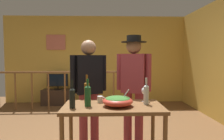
% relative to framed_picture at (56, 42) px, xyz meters
% --- Properties ---
extents(ground_plane, '(7.70, 7.70, 0.00)m').
position_rel_framed_picture_xyz_m(ground_plane, '(1.19, -2.90, -1.83)').
color(ground_plane, brown).
extents(back_wall, '(5.49, 0.10, 2.62)m').
position_rel_framed_picture_xyz_m(back_wall, '(1.19, 0.06, -0.52)').
color(back_wall, gold).
rests_on(back_wall, ground_plane).
extents(side_wall_right, '(0.10, 4.44, 2.62)m').
position_rel_framed_picture_xyz_m(side_wall_right, '(3.94, -2.01, -0.52)').
color(side_wall_right, gold).
rests_on(side_wall_right, ground_plane).
extents(framed_picture, '(0.57, 0.03, 0.45)m').
position_rel_framed_picture_xyz_m(framed_picture, '(0.00, 0.00, 0.00)').
color(framed_picture, '#C66B59').
extents(stair_railing, '(3.53, 0.10, 1.06)m').
position_rel_framed_picture_xyz_m(stair_railing, '(0.88, -0.86, -1.18)').
color(stair_railing, brown).
rests_on(stair_railing, ground_plane).
extents(tv_console, '(0.90, 0.40, 0.44)m').
position_rel_framed_picture_xyz_m(tv_console, '(0.11, -0.29, -1.61)').
color(tv_console, '#38281E').
rests_on(tv_console, ground_plane).
extents(flat_screen_tv, '(0.60, 0.12, 0.46)m').
position_rel_framed_picture_xyz_m(flat_screen_tv, '(0.11, -0.32, -1.12)').
color(flat_screen_tv, black).
rests_on(flat_screen_tv, tv_console).
extents(serving_table, '(1.19, 0.65, 0.81)m').
position_rel_framed_picture_xyz_m(serving_table, '(1.58, -3.81, -1.12)').
color(serving_table, brown).
rests_on(serving_table, ground_plane).
extents(salad_bowl, '(0.36, 0.36, 0.20)m').
position_rel_framed_picture_xyz_m(salad_bowl, '(1.63, -3.86, -0.96)').
color(salad_bowl, '#CC3D2D').
rests_on(salad_bowl, serving_table).
extents(wine_glass, '(0.09, 0.09, 0.19)m').
position_rel_framed_picture_xyz_m(wine_glass, '(1.99, -3.63, -0.89)').
color(wine_glass, silver).
rests_on(wine_glass, serving_table).
extents(wine_bottle_amber, '(0.07, 0.07, 0.35)m').
position_rel_framed_picture_xyz_m(wine_bottle_amber, '(1.25, -3.67, -0.88)').
color(wine_bottle_amber, brown).
rests_on(wine_bottle_amber, serving_table).
extents(wine_bottle_dark, '(0.07, 0.07, 0.32)m').
position_rel_framed_picture_xyz_m(wine_bottle_dark, '(1.11, -3.93, -0.89)').
color(wine_bottle_dark, black).
rests_on(wine_bottle_dark, serving_table).
extents(wine_bottle_clear, '(0.06, 0.06, 0.33)m').
position_rel_framed_picture_xyz_m(wine_bottle_clear, '(1.98, -3.77, -0.89)').
color(wine_bottle_clear, silver).
rests_on(wine_bottle_clear, serving_table).
extents(wine_bottle_green, '(0.07, 0.07, 0.33)m').
position_rel_framed_picture_xyz_m(wine_bottle_green, '(1.28, -3.85, -0.89)').
color(wine_bottle_green, '#1E5628').
rests_on(wine_bottle_green, serving_table).
extents(mug_white, '(0.11, 0.07, 0.08)m').
position_rel_framed_picture_xyz_m(mug_white, '(1.42, -3.66, -0.98)').
color(mug_white, white).
rests_on(mug_white, serving_table).
extents(person_standing_left, '(0.54, 0.34, 1.64)m').
position_rel_framed_picture_xyz_m(person_standing_left, '(1.23, -3.11, -0.86)').
color(person_standing_left, '#9E3842').
rests_on(person_standing_left, ground_plane).
extents(person_standing_right, '(0.51, 0.39, 1.72)m').
position_rel_framed_picture_xyz_m(person_standing_right, '(1.92, -3.11, -0.81)').
color(person_standing_right, '#9E3842').
rests_on(person_standing_right, ground_plane).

